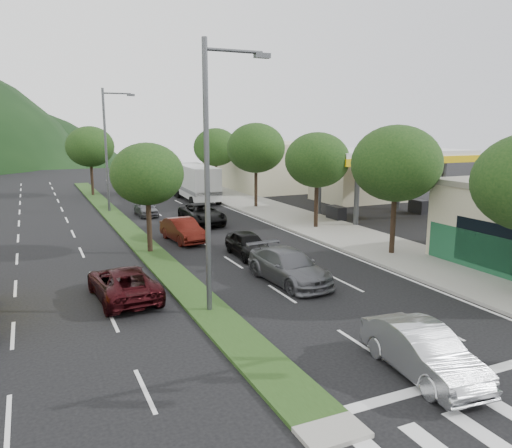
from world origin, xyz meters
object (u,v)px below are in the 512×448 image
suv_maroon (123,283)px  car_queue_b (289,266)px  tree_med_near (147,174)px  tree_r_d (256,148)px  sedan_silver (423,351)px  motorhome (196,182)px  tree_med_far (90,147)px  streetlight_near (212,165)px  tree_r_b (396,164)px  tree_r_e (216,147)px  car_queue_a (248,244)px  car_queue_c (183,230)px  car_queue_e (146,208)px  car_queue_d (202,214)px  tree_r_c (317,160)px  streetlight_mid (108,144)px

suv_maroon → car_queue_b: size_ratio=0.96×
car_queue_b → tree_med_near: bearing=115.2°
tree_r_d → sedan_silver: tree_r_d is taller
tree_r_d → motorhome: 7.93m
tree_med_far → streetlight_near: size_ratio=0.69×
tree_r_b → tree_r_e: 28.00m
tree_r_e → sedan_silver: bearing=-101.7°
tree_med_near → car_queue_a: (4.71, -2.94, -3.75)m
suv_maroon → car_queue_c: bearing=-123.3°
streetlight_near → sedan_silver: size_ratio=2.30×
tree_med_far → car_queue_e: tree_med_far is taller
tree_r_e → tree_r_b: bearing=-90.0°
tree_med_near → sedan_silver: tree_med_near is taller
tree_r_d → car_queue_c: size_ratio=1.66×
car_queue_a → car_queue_e: size_ratio=1.10×
sedan_silver → car_queue_d: car_queue_d is taller
tree_r_d → tree_med_far: 18.44m
tree_r_c → sedan_silver: size_ratio=1.49×
tree_med_far → suv_maroon: 33.49m
tree_r_d → motorhome: size_ratio=0.80×
streetlight_near → car_queue_c: size_ratio=2.31×
suv_maroon → motorhome: (11.32, 25.42, 1.12)m
tree_r_c → car_queue_d: bearing=142.4°
sedan_silver → car_queue_d: 24.26m
tree_r_c → tree_r_e: 20.00m
tree_r_c → tree_med_far: (-12.00, 24.00, 0.26)m
sedan_silver → motorhome: bearing=88.3°
tree_r_c → sedan_silver: bearing=-113.0°
car_queue_b → motorhome: bearing=76.6°
car_queue_d → tree_r_d: bearing=36.9°
tree_med_far → car_queue_a: tree_med_far is taller
tree_r_e → car_queue_e: (-9.60, -9.94, -4.28)m
car_queue_a → streetlight_mid: bearing=106.0°
tree_med_far → car_queue_c: (2.51, -23.94, -4.29)m
tree_r_d → tree_med_far: tree_r_d is taller
tree_r_b → car_queue_c: tree_r_b is taller
tree_med_near → car_queue_e: 12.88m
tree_r_b → car_queue_e: tree_r_b is taller
streetlight_mid → sedan_silver: 32.72m
tree_r_e → motorhome: tree_r_e is taller
tree_r_d → car_queue_a: tree_r_d is taller
car_queue_c → car_queue_e: size_ratio=1.21×
motorhome → sedan_silver: bearing=-94.1°
tree_med_near → tree_med_far: tree_med_far is taller
tree_med_far → motorhome: (8.62, -7.68, -3.21)m
car_queue_d → tree_r_e: bearing=66.3°
car_queue_a → car_queue_d: size_ratio=0.76×
tree_r_b → car_queue_d: bearing=116.7°
tree_r_d → car_queue_d: (-6.57, -4.94, -4.46)m
streetlight_near → suv_maroon: (-2.90, 2.90, -4.90)m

